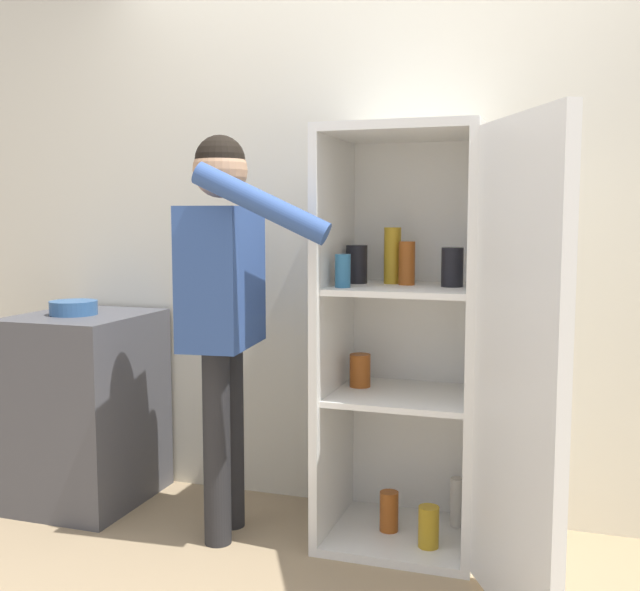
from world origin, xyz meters
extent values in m
cube|color=silver|center=(0.00, 0.98, 1.27)|extent=(7.00, 0.06, 2.55)
cube|color=white|center=(0.20, 0.65, 0.02)|extent=(0.63, 0.57, 0.04)
cube|color=white|center=(0.20, 0.65, 1.67)|extent=(0.63, 0.57, 0.04)
cube|color=white|center=(0.20, 0.91, 0.84)|extent=(0.63, 0.03, 1.62)
cube|color=white|center=(-0.10, 0.65, 0.84)|extent=(0.04, 0.57, 1.62)
cube|color=white|center=(0.50, 0.65, 0.84)|extent=(0.04, 0.57, 1.62)
cube|color=white|center=(0.20, 0.65, 0.61)|extent=(0.56, 0.50, 0.02)
cube|color=white|center=(0.20, 0.65, 1.05)|extent=(0.56, 0.50, 0.02)
cube|color=white|center=(0.68, 0.09, 0.84)|extent=(0.33, 0.58, 1.62)
cylinder|color=teal|center=(-0.02, 0.52, 1.12)|extent=(0.06, 0.06, 0.13)
cylinder|color=#9E4C19|center=(0.19, 0.71, 1.15)|extent=(0.07, 0.07, 0.18)
cylinder|color=#B78C1E|center=(0.33, 0.52, 0.12)|extent=(0.08, 0.08, 0.16)
cylinder|color=beige|center=(0.41, 0.76, 0.14)|extent=(0.06, 0.06, 0.21)
cylinder|color=black|center=(0.38, 0.68, 1.14)|extent=(0.09, 0.09, 0.16)
cylinder|color=#B78C1E|center=(0.12, 0.75, 1.18)|extent=(0.07, 0.07, 0.23)
cylinder|color=#9E4C19|center=(0.15, 0.63, 0.12)|extent=(0.08, 0.08, 0.17)
cylinder|color=black|center=(-0.02, 0.72, 1.14)|extent=(0.09, 0.09, 0.16)
cylinder|color=#9E4C19|center=(0.00, 0.70, 0.69)|extent=(0.09, 0.09, 0.14)
cylinder|color=#262628|center=(-0.53, 0.54, 0.40)|extent=(0.11, 0.11, 0.81)
cylinder|color=#262628|center=(-0.51, 0.37, 0.40)|extent=(0.11, 0.11, 0.81)
cube|color=#335193|center=(-0.52, 0.46, 1.09)|extent=(0.29, 0.46, 0.57)
sphere|color=tan|center=(-0.52, 0.46, 1.52)|extent=(0.22, 0.22, 0.22)
sphere|color=black|center=(-0.52, 0.46, 1.56)|extent=(0.20, 0.20, 0.20)
cylinder|color=#335193|center=(-0.55, 0.70, 1.06)|extent=(0.09, 0.09, 0.54)
cylinder|color=#335193|center=(-0.25, 0.24, 1.39)|extent=(0.53, 0.14, 0.31)
cube|color=#4C4C51|center=(-1.31, 0.61, 0.44)|extent=(0.55, 0.63, 0.89)
cylinder|color=#335B8E|center=(-1.34, 0.59, 0.92)|extent=(0.22, 0.22, 0.06)
camera|label=1|loc=(0.81, -2.31, 1.34)|focal=42.00mm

